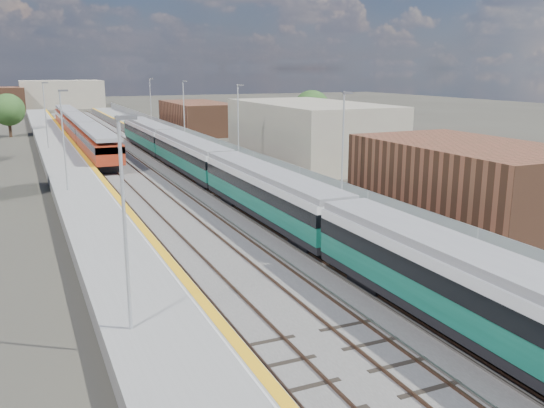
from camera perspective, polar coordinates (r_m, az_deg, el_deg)
ground at (r=63.38m, az=-11.48°, el=3.94°), size 320.00×320.00×0.00m
ballast_bed at (r=65.37m, az=-13.89°, el=4.13°), size 10.50×155.00×0.06m
tracks at (r=67.10m, az=-13.64°, el=4.43°), size 8.96×160.00×0.17m
platform_right at (r=66.97m, az=-7.54°, el=5.05°), size 4.70×155.00×8.52m
platform_left at (r=64.50m, az=-19.87°, el=4.04°), size 4.30×155.00×8.52m
green_train at (r=46.13m, az=-4.84°, el=3.37°), size 2.68×74.82×2.95m
red_train at (r=83.91m, az=-18.55°, el=7.18°), size 2.78×56.33×3.50m
tree_c at (r=94.45m, az=-24.68°, el=8.48°), size 4.75×4.75×6.44m
tree_d at (r=81.36m, az=3.95°, el=9.35°), size 5.24×5.24×7.10m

